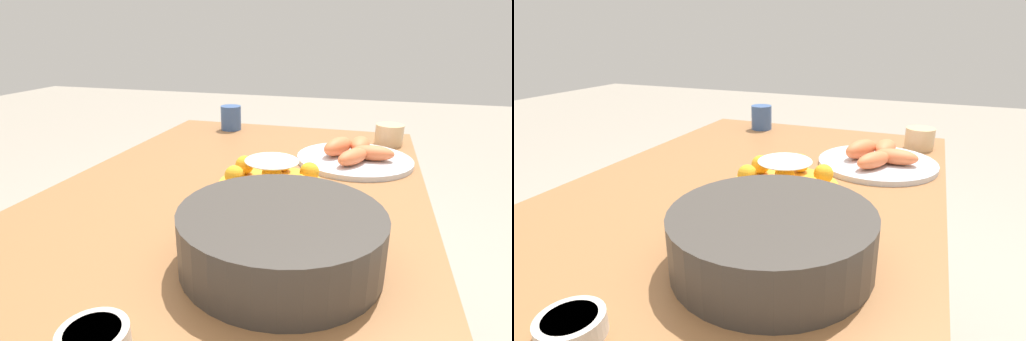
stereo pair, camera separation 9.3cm
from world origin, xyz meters
TOP-DOWN VIEW (x-y plane):
  - dining_table at (0.00, 0.00)m, footprint 1.23×0.85m
  - cake_plate at (0.01, 0.08)m, footprint 0.25×0.25m
  - serving_bowl at (0.31, 0.17)m, footprint 0.32×0.32m
  - sauce_bowl at (0.55, -0.00)m, footprint 0.08×0.08m
  - seafood_platter at (-0.25, 0.25)m, footprint 0.32×0.32m
  - cup_near at (-0.51, -0.21)m, footprint 0.07×0.07m
  - cup_far at (-0.46, 0.35)m, footprint 0.09×0.09m

SIDE VIEW (x-z plane):
  - dining_table at x=0.00m, z-range 0.27..1.04m
  - sauce_bowl at x=0.55m, z-range 0.77..0.79m
  - seafood_platter at x=-0.25m, z-range 0.75..0.82m
  - cake_plate at x=0.01m, z-range 0.75..0.83m
  - cup_far at x=-0.46m, z-range 0.76..0.83m
  - cup_near at x=-0.51m, z-range 0.76..0.85m
  - serving_bowl at x=0.31m, z-range 0.77..0.86m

